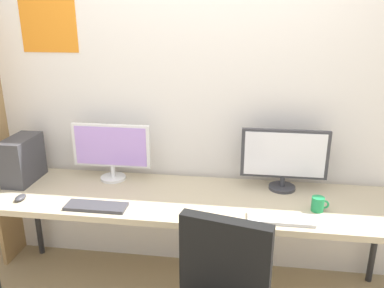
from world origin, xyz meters
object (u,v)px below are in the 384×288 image
desk (191,203)px  monitor_left (111,149)px  monitor_right (284,157)px  coffee_mug (318,204)px  mouse_right_side (20,198)px  pc_tower (23,159)px  keyboard_left (96,206)px  keyboard_right (281,219)px

desk → monitor_left: monitor_left is taller
monitor_right → coffee_mug: bearing=-56.6°
monitor_right → mouse_right_side: 1.74m
desk → coffee_mug: bearing=-5.6°
monitor_left → pc_tower: 0.63m
desk → mouse_right_side: 1.10m
monitor_left → keyboard_left: 0.50m
monitor_right → pc_tower: 1.82m
monitor_left → keyboard_right: monitor_left is taller
coffee_mug → monitor_left: bearing=168.2°
keyboard_left → keyboard_right: (1.12, 0.00, 0.00)m
pc_tower → mouse_right_side: size_ratio=3.54×
mouse_right_side → coffee_mug: 1.88m
monitor_left → coffee_mug: bearing=-11.8°
coffee_mug → keyboard_right: bearing=-146.6°
monitor_left → monitor_right: monitor_right is taller
desk → keyboard_right: keyboard_right is taller
coffee_mug → pc_tower: bearing=174.9°
coffee_mug → mouse_right_side: bearing=-176.5°
desk → monitor_right: size_ratio=4.66×
desk → mouse_right_side: (-1.08, -0.19, 0.06)m
keyboard_left → mouse_right_side: bearing=176.0°
monitor_left → keyboard_right: 1.26m
keyboard_left → keyboard_right: bearing=0.0°
monitor_left → coffee_mug: size_ratio=5.27×
keyboard_right → mouse_right_side: size_ratio=3.98×
monitor_left → mouse_right_side: 0.67m
desk → coffee_mug: 0.80m
mouse_right_side → monitor_right: bearing=13.6°
monitor_left → keyboard_right: bearing=-20.9°
keyboard_left → keyboard_right: same height
keyboard_right → coffee_mug: bearing=33.4°
keyboard_left → mouse_right_side: size_ratio=3.96×
keyboard_left → monitor_left: bearing=95.2°
pc_tower → mouse_right_side: bearing=-65.1°
mouse_right_side → coffee_mug: size_ratio=0.91×
keyboard_right → desk: bearing=157.7°
keyboard_right → mouse_right_side: 1.64m
monitor_right → mouse_right_side: bearing=-166.4°
monitor_right → mouse_right_side: (-1.68, -0.41, -0.21)m
pc_tower → monitor_right: bearing=3.5°
desk → coffee_mug: (0.79, -0.08, 0.09)m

